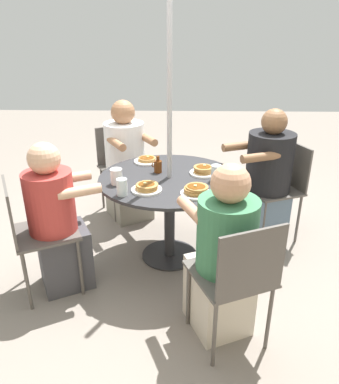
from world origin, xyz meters
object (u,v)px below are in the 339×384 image
Objects in this scene: pancake_plate_d at (147,188)px; diner_south at (57,224)px; patio_chair_west at (237,275)px; pancake_plate_b at (147,160)px; drinking_glass_b at (122,187)px; patio_chair_north at (280,184)px; diner_west at (223,259)px; patio_chair_south at (33,229)px; patio_chair_east at (120,162)px; pancake_plate_c at (196,191)px; diner_east at (127,166)px; coffee_cup at (116,176)px; patio_table at (170,192)px; drinking_glass_a at (216,173)px; diner_north at (264,184)px; syrup_bottle at (158,166)px; pancake_plate_a at (203,171)px.

diner_south is at bearing 12.01° from pancake_plate_d.
patio_chair_west is 3.97× the size of pancake_plate_b.
drinking_glass_b is at bearing 116.72° from patio_chair_west.
diner_west is at bearing 130.62° from patio_chair_north.
diner_south is (-0.15, -0.08, -0.00)m from patio_chair_south.
diner_south reaches higher than patio_chair_east.
diner_south is at bearing 4.55° from pancake_plate_c.
patio_chair_south is (0.49, 1.25, -0.01)m from diner_east.
diner_south is at bearing 33.46° from coffee_cup.
patio_table is 1.27× the size of patio_chair_west.
pancake_plate_b is 1.76× the size of drinking_glass_a.
patio_table is 1.27× the size of patio_chair_east.
diner_west is at bearing 48.09° from patio_chair_south.
patio_chair_west is at bearing 134.01° from coffee_cup.
diner_east is 0.95m from coffee_cup.
patio_chair_north is at bearing -90.00° from diner_north.
pancake_plate_d is (-0.63, -0.13, 0.23)m from diner_south.
patio_chair_east is 0.17m from diner_east.
syrup_bottle reaches higher than pancake_plate_b.
patio_chair_west reaches higher than syrup_bottle.
pancake_plate_d is 1.82× the size of drinking_glass_b.
patio_table is 9.51× the size of coffee_cup.
pancake_plate_c is (-0.19, 0.33, 0.15)m from patio_table.
diner_east reaches higher than patio_chair_north.
patio_chair_east reaches higher than coffee_cup.
pancake_plate_c is 0.31m from drinking_glass_a.
patio_chair_south is at bearing 7.81° from pancake_plate_c.
patio_chair_west is at bearing 135.71° from patio_chair_north.
drinking_glass_a is at bearing -158.35° from pancake_plate_d.
diner_west is at bearing 132.49° from pancake_plate_d.
pancake_plate_c is 1.76× the size of drinking_glass_a.
diner_west reaches higher than pancake_plate_a.
diner_north is 1.36m from drinking_glass_b.
diner_south reaches higher than patio_chair_west.
drinking_glass_a reaches higher than drinking_glass_b.
patio_chair_north is 1.00× the size of patio_chair_south.
drinking_glass_b is at bearing 66.15° from diner_east.
diner_east is 1.35m from patio_chair_south.
pancake_plate_c is 1.00× the size of pancake_plate_d.
pancake_plate_b is (1.03, -0.02, 0.20)m from diner_north.
patio_chair_north is at bearing 130.55° from patio_chair_east.
coffee_cup is 0.97× the size of drinking_glass_b.
drinking_glass_a is (0.47, 0.39, 0.25)m from diner_north.
diner_west is (0.48, 1.14, -0.02)m from diner_north.
pancake_plate_b is 1.00× the size of pancake_plate_d.
patio_chair_east is (1.52, -0.53, 0.00)m from patio_chair_north.
pancake_plate_c is at bearing 70.49° from patio_chair_south.
pancake_plate_d is 0.19m from drinking_glass_b.
diner_east is 10.07× the size of coffee_cup.
pancake_plate_c is (-0.99, -0.08, 0.24)m from diner_south.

